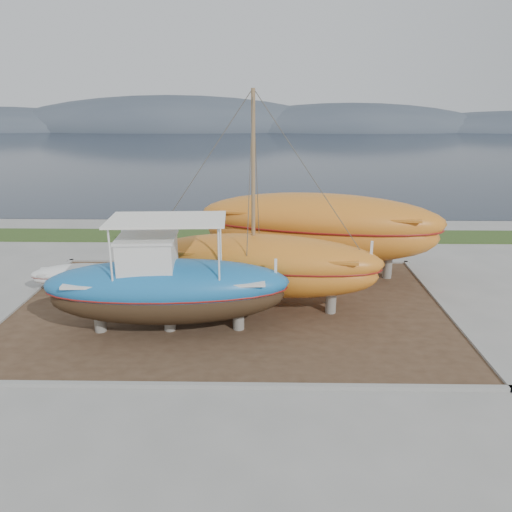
# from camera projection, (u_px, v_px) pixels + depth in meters

# --- Properties ---
(ground) EXTENTS (140.00, 140.00, 0.00)m
(ground) POSITION_uv_depth(u_px,v_px,m) (223.00, 355.00, 17.51)
(ground) COLOR gray
(ground) RESTS_ON ground
(dirt_patch) EXTENTS (18.00, 12.00, 0.06)m
(dirt_patch) POSITION_uv_depth(u_px,v_px,m) (230.00, 308.00, 21.31)
(dirt_patch) COLOR #422D1E
(dirt_patch) RESTS_ON ground
(curb_frame) EXTENTS (18.60, 12.60, 0.15)m
(curb_frame) POSITION_uv_depth(u_px,v_px,m) (230.00, 307.00, 21.30)
(curb_frame) COLOR gray
(curb_frame) RESTS_ON ground
(grass_strip) EXTENTS (44.00, 3.00, 0.08)m
(grass_strip) POSITION_uv_depth(u_px,v_px,m) (242.00, 236.00, 32.26)
(grass_strip) COLOR #284219
(grass_strip) RESTS_ON ground
(sea) EXTENTS (260.00, 100.00, 0.04)m
(sea) POSITION_uv_depth(u_px,v_px,m) (256.00, 150.00, 84.15)
(sea) COLOR black
(sea) RESTS_ON ground
(mountain_ridge) EXTENTS (200.00, 36.00, 20.00)m
(mountain_ridge) POSITION_uv_depth(u_px,v_px,m) (260.00, 129.00, 136.51)
(mountain_ridge) COLOR #333D49
(mountain_ridge) RESTS_ON ground
(blue_caique) EXTENTS (9.32, 3.37, 4.41)m
(blue_caique) POSITION_uv_depth(u_px,v_px,m) (167.00, 276.00, 18.58)
(blue_caique) COLOR #1B6AAC
(blue_caique) RESTS_ON dirt_patch
(white_dinghy) EXTENTS (3.90, 2.27, 1.10)m
(white_dinghy) POSITION_uv_depth(u_px,v_px,m) (73.00, 277.00, 23.30)
(white_dinghy) COLOR silver
(white_dinghy) RESTS_ON dirt_patch
(orange_sailboat) EXTENTS (10.03, 4.55, 8.90)m
(orange_sailboat) POSITION_uv_depth(u_px,v_px,m) (265.00, 205.00, 19.97)
(orange_sailboat) COLOR #C46E1E
(orange_sailboat) RESTS_ON dirt_patch
(orange_bare_hull) EXTENTS (12.54, 5.93, 3.95)m
(orange_bare_hull) POSITION_uv_depth(u_px,v_px,m) (318.00, 235.00, 24.91)
(orange_bare_hull) COLOR #C46E1E
(orange_bare_hull) RESTS_ON dirt_patch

